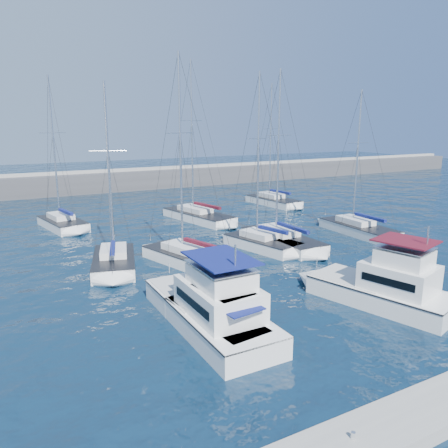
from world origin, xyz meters
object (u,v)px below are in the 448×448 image
sailboat_mid_a (114,261)px  sailboat_back_c (273,201)px  motor_yacht_port_outer (217,320)px  sailboat_mid_d (282,240)px  motor_yacht_port_inner (212,308)px  motor_yacht_stbd_inner (387,288)px  sailboat_back_a (63,223)px  sailboat_mid_b (189,258)px  sailboat_mid_e (358,229)px  sailboat_mid_c (262,243)px  sailboat_back_b (198,216)px

sailboat_mid_a → sailboat_back_c: 30.63m
motor_yacht_port_outer → sailboat_mid_d: bearing=36.9°
motor_yacht_port_inner → sailboat_back_c: size_ratio=0.65×
sailboat_back_c → motor_yacht_stbd_inner: bearing=-119.2°
motor_yacht_port_inner → motor_yacht_stbd_inner: size_ratio=1.15×
motor_yacht_port_outer → motor_yacht_stbd_inner: (10.91, -1.38, 0.19)m
sailboat_mid_a → sailboat_back_a: sailboat_back_a is taller
sailboat_mid_b → sailboat_mid_e: sailboat_mid_b is taller
motor_yacht_stbd_inner → sailboat_mid_c: sailboat_mid_c is taller
motor_yacht_port_inner → sailboat_back_c: (23.85, 28.83, -0.60)m
sailboat_mid_c → motor_yacht_port_outer: bearing=-145.5°
motor_yacht_port_outer → sailboat_mid_c: size_ratio=0.45×
sailboat_back_b → motor_yacht_port_inner: bearing=-126.1°
motor_yacht_stbd_inner → sailboat_mid_a: 19.64m
sailboat_mid_a → sailboat_mid_b: size_ratio=0.87×
sailboat_mid_b → sailboat_mid_e: (18.91, 0.90, -0.02)m
sailboat_back_a → motor_yacht_stbd_inner: bearing=-76.3°
sailboat_mid_c → sailboat_mid_d: sailboat_mid_d is taller
motor_yacht_stbd_inner → sailboat_back_c: sailboat_back_c is taller
motor_yacht_port_inner → sailboat_mid_b: 11.18m
motor_yacht_port_outer → motor_yacht_port_inner: 1.02m
motor_yacht_port_inner → sailboat_back_c: sailboat_back_c is taller
motor_yacht_port_outer → sailboat_mid_d: sailboat_mid_d is taller
motor_yacht_port_inner → sailboat_mid_a: size_ratio=0.74×
sailboat_mid_c → sailboat_back_a: bearing=116.7°
motor_yacht_port_inner → sailboat_mid_d: sailboat_mid_d is taller
sailboat_back_a → sailboat_back_b: bearing=-24.6°
sailboat_mid_a → sailboat_mid_e: (24.36, -1.01, -0.01)m
motor_yacht_stbd_inner → sailboat_mid_a: bearing=114.6°
motor_yacht_port_inner → sailboat_mid_d: 17.50m
sailboat_back_a → sailboat_mid_d: bearing=-56.1°
sailboat_back_a → sailboat_back_b: sailboat_back_b is taller
sailboat_mid_c → sailboat_mid_e: bearing=-14.4°
sailboat_mid_b → motor_yacht_port_inner: bearing=-124.4°
sailboat_mid_a → sailboat_mid_b: bearing=-3.7°
sailboat_back_b → sailboat_back_c: size_ratio=1.10×
motor_yacht_stbd_inner → sailboat_back_b: (0.01, 27.10, -0.59)m
sailboat_mid_a → sailboat_mid_d: 15.10m
sailboat_mid_b → sailboat_back_a: 18.78m
motor_yacht_port_inner → sailboat_mid_e: (22.27, 11.54, -0.62)m
sailboat_mid_b → sailboat_mid_c: sailboat_mid_b is taller
sailboat_mid_b → sailboat_mid_d: sailboat_mid_b is taller
sailboat_mid_b → sailboat_back_b: size_ratio=0.91×
sailboat_mid_b → sailboat_mid_c: (7.43, 0.94, 0.01)m
sailboat_mid_d → sailboat_mid_a: bearing=175.6°
motor_yacht_port_inner → sailboat_back_c: 37.42m
motor_yacht_port_outer → sailboat_back_a: 29.28m
sailboat_mid_e → sailboat_back_a: size_ratio=0.90×
sailboat_mid_a → sailboat_back_b: (12.80, 12.19, 0.01)m
motor_yacht_port_inner → motor_yacht_stbd_inner: (10.69, -2.35, 0.00)m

